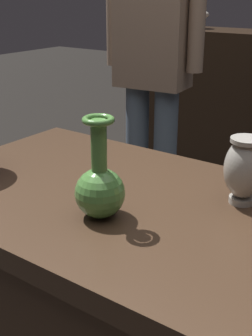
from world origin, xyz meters
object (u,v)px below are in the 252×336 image
shelf_vase_far_left (198,15)px  visitor_near_left (153,49)px  vase_tall_behind (244,168)px  vase_centerpiece (100,186)px

shelf_vase_far_left → visitor_near_left: 1.31m
vase_tall_behind → shelf_vase_far_left: size_ratio=0.98×
vase_tall_behind → visitor_near_left: (-0.77, 0.83, 0.12)m
vase_centerpiece → visitor_near_left: size_ratio=0.13×
vase_centerpiece → shelf_vase_far_left: 2.52m
vase_tall_behind → visitor_near_left: size_ratio=0.09×
shelf_vase_far_left → visitor_near_left: visitor_near_left is taller
vase_centerpiece → vase_tall_behind: vase_centerpiece is taller
vase_tall_behind → visitor_near_left: visitor_near_left is taller
vase_centerpiece → visitor_near_left: (-0.56, 1.07, 0.13)m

